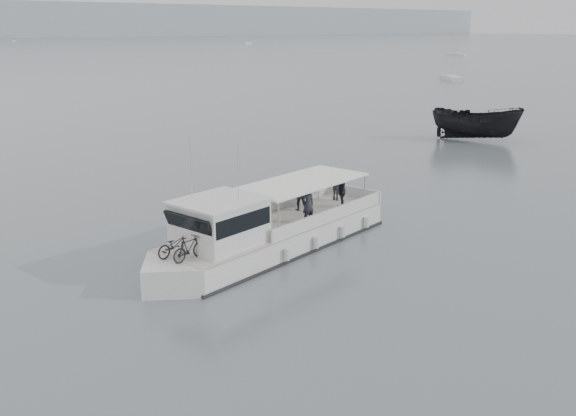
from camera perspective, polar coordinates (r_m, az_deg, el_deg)
ground at (r=24.48m, az=1.16°, el=-5.03°), size 1400.00×1400.00×0.00m
tour_boat at (r=25.24m, az=-2.48°, el=-2.33°), size 12.48×5.26×5.21m
dark_motorboat at (r=53.18m, az=16.40°, el=7.24°), size 5.75×7.36×2.70m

